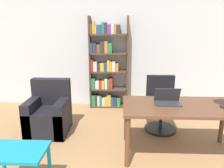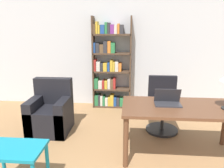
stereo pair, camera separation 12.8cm
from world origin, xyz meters
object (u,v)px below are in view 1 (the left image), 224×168
object	(u,v)px
armchair	(49,115)
laptop	(168,100)
bookshelf	(106,67)
office_chair	(161,107)
desk	(181,112)
side_table_blue	(17,157)

from	to	relation	value
armchair	laptop	bearing A→B (deg)	-15.59
bookshelf	office_chair	bearing A→B (deg)	-46.16
desk	office_chair	world-z (taller)	office_chair
side_table_blue	bookshelf	xyz separation A→B (m)	(0.79, 2.84, 0.51)
office_chair	bookshelf	bearing A→B (deg)	133.84
side_table_blue	bookshelf	world-z (taller)	bookshelf
side_table_blue	bookshelf	bearing A→B (deg)	74.46
desk	armchair	size ratio (longest dim) A/B	1.79
laptop	desk	bearing A→B (deg)	-18.77
office_chair	bookshelf	world-z (taller)	bookshelf
laptop	side_table_blue	xyz separation A→B (m)	(-1.81, -0.95, -0.36)
laptop	bookshelf	bearing A→B (deg)	118.40
office_chair	desk	bearing A→B (deg)	-80.91
laptop	side_table_blue	distance (m)	2.07
laptop	armchair	distance (m)	2.09
desk	office_chair	xyz separation A→B (m)	(-0.13, 0.83, -0.24)
desk	bookshelf	bearing A→B (deg)	121.79
laptop	armchair	bearing A→B (deg)	164.41
laptop	armchair	size ratio (longest dim) A/B	0.40
side_table_blue	bookshelf	size ratio (longest dim) A/B	0.31
office_chair	bookshelf	distance (m)	1.64
office_chair	side_table_blue	size ratio (longest dim) A/B	1.54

